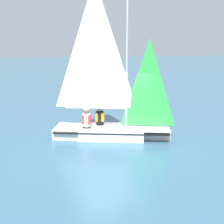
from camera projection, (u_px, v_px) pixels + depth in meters
The scene contains 4 objects.
ground_plane at pixel (112, 136), 11.06m from camera, with size 260.00×260.00×0.00m, color #38607A.
sailboat_main at pixel (111, 115), 10.87m from camera, with size 4.60×3.07×5.95m.
sailor_helm at pixel (100, 119), 11.23m from camera, with size 0.41×0.39×1.16m.
sailor_crew at pixel (87, 122), 10.81m from camera, with size 0.41×0.39×1.16m.
Camera 1 is at (-3.41, -10.02, 3.34)m, focal length 45.00 mm.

